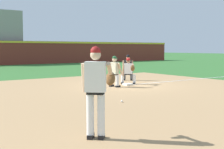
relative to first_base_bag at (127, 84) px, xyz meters
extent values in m
plane|color=#336B2D|center=(0.00, 0.00, -0.04)|extent=(160.00, 160.00, 0.00)
cube|color=tan|center=(-3.06, -3.40, -0.04)|extent=(18.00, 18.00, 0.01)
cube|color=white|center=(6.63, 0.00, -0.04)|extent=(13.26, 0.10, 0.00)
cube|color=white|center=(0.00, 0.00, 0.00)|extent=(0.38, 0.38, 0.09)
sphere|color=white|center=(-3.14, -3.71, -0.01)|extent=(0.07, 0.07, 0.07)
cube|color=black|center=(-6.17, -6.69, 0.00)|extent=(0.26, 0.27, 0.09)
cylinder|color=white|center=(-6.20, -6.72, 0.46)|extent=(0.15, 0.15, 0.84)
cube|color=black|center=(-6.01, -6.84, 0.00)|extent=(0.26, 0.27, 0.09)
cylinder|color=white|center=(-6.04, -6.87, 0.46)|extent=(0.15, 0.15, 0.84)
cube|color=black|center=(-6.12, -6.80, 0.90)|extent=(0.39, 0.38, 0.06)
cube|color=white|center=(-6.12, -6.80, 1.22)|extent=(0.46, 0.45, 0.60)
sphere|color=#DBB28E|center=(-6.10, -6.78, 1.65)|extent=(0.21, 0.21, 0.21)
sphere|color=maroon|center=(-6.10, -6.78, 1.72)|extent=(0.20, 0.20, 0.20)
cube|color=maroon|center=(-6.04, -6.71, 1.69)|extent=(0.20, 0.20, 0.02)
cylinder|color=#DBB28E|center=(-6.25, -6.57, 1.19)|extent=(0.19, 0.20, 0.59)
cylinder|color=#DBB28E|center=(-5.73, -6.74, 1.31)|extent=(0.42, 0.45, 0.41)
ellipsoid|color=brown|center=(-5.68, -6.68, 1.14)|extent=(0.35, 0.36, 0.34)
cube|color=black|center=(0.55, 0.16, 0.00)|extent=(0.26, 0.27, 0.09)
cylinder|color=white|center=(0.58, 0.19, 0.23)|extent=(0.15, 0.15, 0.40)
cube|color=black|center=(0.11, 0.56, 0.00)|extent=(0.26, 0.27, 0.09)
cylinder|color=white|center=(0.13, 0.59, 0.23)|extent=(0.15, 0.15, 0.40)
cube|color=black|center=(0.36, 0.39, 0.46)|extent=(0.39, 0.38, 0.06)
cube|color=white|center=(0.36, 0.39, 0.73)|extent=(0.46, 0.45, 0.52)
sphere|color=#9E7051|center=(0.34, 0.38, 1.12)|extent=(0.21, 0.21, 0.21)
sphere|color=maroon|center=(0.34, 0.38, 1.20)|extent=(0.20, 0.20, 0.20)
cube|color=maroon|center=(0.28, 0.31, 1.17)|extent=(0.20, 0.20, 0.02)
cylinder|color=#9E7051|center=(0.26, -0.08, 0.88)|extent=(0.46, 0.49, 0.24)
cylinder|color=#9E7051|center=(0.10, 0.48, 0.67)|extent=(0.23, 0.24, 0.58)
ellipsoid|color=brown|center=(0.12, -0.24, 0.80)|extent=(0.29, 0.30, 0.35)
cube|color=black|center=(-0.96, 0.00, 0.00)|extent=(0.28, 0.16, 0.09)
cylinder|color=white|center=(-1.00, -0.01, 0.28)|extent=(0.15, 0.15, 0.50)
cube|color=black|center=(-0.87, -0.39, 0.00)|extent=(0.28, 0.16, 0.09)
cylinder|color=white|center=(-0.91, -0.40, 0.28)|extent=(0.15, 0.15, 0.50)
cube|color=black|center=(-0.96, -0.20, 0.55)|extent=(0.27, 0.37, 0.06)
cube|color=beige|center=(-0.96, -0.20, 0.85)|extent=(0.32, 0.44, 0.54)
sphere|color=#DBB28E|center=(-0.94, -0.20, 1.25)|extent=(0.21, 0.21, 0.21)
sphere|color=#194C28|center=(-0.94, -0.20, 1.32)|extent=(0.20, 0.20, 0.20)
cube|color=#194C28|center=(-0.85, -0.18, 1.29)|extent=(0.14, 0.19, 0.02)
cylinder|color=#DBB28E|center=(-0.86, 0.07, 0.81)|extent=(0.34, 0.16, 0.56)
cylinder|color=#DBB28E|center=(-0.76, -0.42, 0.81)|extent=(0.34, 0.16, 0.56)
cube|color=black|center=(1.57, 1.65, 0.00)|extent=(0.25, 0.27, 0.09)
cylinder|color=#515154|center=(1.59, 1.68, 0.28)|extent=(0.15, 0.15, 0.50)
cube|color=black|center=(1.27, 1.92, 0.00)|extent=(0.25, 0.27, 0.09)
cylinder|color=#515154|center=(1.29, 1.95, 0.28)|extent=(0.15, 0.15, 0.50)
cube|color=black|center=(1.44, 1.82, 0.55)|extent=(0.39, 0.37, 0.06)
cube|color=#232326|center=(1.44, 1.82, 0.85)|extent=(0.46, 0.44, 0.54)
sphere|color=#9E7051|center=(1.43, 1.80, 1.25)|extent=(0.21, 0.21, 0.21)
sphere|color=black|center=(1.43, 1.80, 1.32)|extent=(0.20, 0.20, 0.20)
cube|color=black|center=(1.37, 1.73, 1.29)|extent=(0.20, 0.19, 0.02)
cylinder|color=#9E7051|center=(1.53, 1.54, 0.81)|extent=(0.28, 0.30, 0.56)
cylinder|color=#9E7051|center=(1.16, 1.87, 0.81)|extent=(0.28, 0.30, 0.56)
cube|color=maroon|center=(0.00, 22.00, 1.26)|extent=(48.00, 0.50, 2.60)
cube|color=gold|center=(0.00, 21.98, 2.44)|extent=(48.00, 0.54, 0.20)
cube|color=#236038|center=(0.91, 23.47, 2.90)|extent=(0.47, 0.20, 0.44)
cube|color=#236038|center=(1.51, 23.47, 2.90)|extent=(0.47, 0.20, 0.44)
cube|color=#236038|center=(2.12, 23.47, 2.90)|extent=(0.47, 0.20, 0.44)
cube|color=#236038|center=(0.91, 24.32, 3.45)|extent=(0.47, 0.20, 0.44)
cube|color=#236038|center=(1.51, 24.32, 3.45)|extent=(0.47, 0.20, 0.44)
cube|color=#236038|center=(2.12, 24.32, 3.45)|extent=(0.47, 0.20, 0.44)
cube|color=#236038|center=(0.91, 25.17, 4.00)|extent=(0.47, 0.20, 0.44)
cube|color=#236038|center=(1.51, 25.17, 4.00)|extent=(0.47, 0.20, 0.44)
cube|color=#236038|center=(2.12, 25.17, 4.00)|extent=(0.47, 0.20, 0.44)
cube|color=#236038|center=(1.51, 26.02, 4.55)|extent=(0.47, 0.20, 0.44)
cube|color=#236038|center=(2.12, 26.02, 4.55)|extent=(0.47, 0.20, 0.44)
cube|color=#236038|center=(1.51, 26.87, 5.10)|extent=(0.47, 0.20, 0.44)
cube|color=#236038|center=(2.12, 26.87, 5.10)|extent=(0.47, 0.20, 0.44)
cube|color=#236038|center=(2.12, 27.72, 5.65)|extent=(0.47, 0.20, 0.44)
camera|label=1|loc=(-9.37, -11.99, 1.78)|focal=50.00mm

